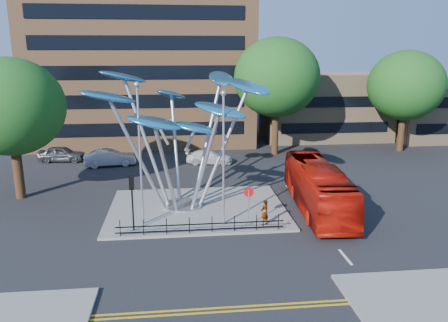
{
  "coord_description": "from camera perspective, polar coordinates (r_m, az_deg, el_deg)",
  "views": [
    {
      "loc": [
        -2.22,
        -22.45,
        10.65
      ],
      "look_at": [
        0.64,
        4.0,
        3.94
      ],
      "focal_mm": 35.0,
      "sensor_mm": 36.0,
      "label": 1
    }
  ],
  "objects": [
    {
      "name": "street_lamp_left",
      "position": [
        26.58,
        -10.97,
        2.41
      ],
      "size": [
        0.36,
        0.36,
        8.8
      ],
      "color": "#9EA0A5",
      "rests_on": "traffic_island"
    },
    {
      "name": "brick_tower",
      "position": [
        54.75,
        -10.66,
        18.49
      ],
      "size": [
        25.0,
        15.0,
        30.0
      ],
      "primitive_type": "cube",
      "color": "#956641",
      "rests_on": "ground"
    },
    {
      "name": "low_building_far",
      "position": [
        60.28,
        26.35,
        5.89
      ],
      "size": [
        12.0,
        8.0,
        7.0
      ],
      "primitive_type": "cube",
      "color": "tan",
      "rests_on": "ground"
    },
    {
      "name": "parked_car_mid",
      "position": [
        42.93,
        -14.68,
        0.41
      ],
      "size": [
        5.01,
        2.45,
        1.58
      ],
      "primitive_type": "imported",
      "rotation": [
        0.0,
        0.0,
        1.74
      ],
      "color": "#B7B9C0",
      "rests_on": "ground"
    },
    {
      "name": "red_bus",
      "position": [
        30.71,
        12.11,
        -3.34
      ],
      "size": [
        3.53,
        11.53,
        3.16
      ],
      "primitive_type": "imported",
      "rotation": [
        0.0,
        0.0,
        -0.08
      ],
      "color": "#AB1207",
      "rests_on": "ground"
    },
    {
      "name": "parked_car_left",
      "position": [
        46.1,
        -20.42,
        0.89
      ],
      "size": [
        4.66,
        2.17,
        1.54
      ],
      "primitive_type": "imported",
      "rotation": [
        0.0,
        0.0,
        1.49
      ],
      "color": "#3F4347",
      "rests_on": "ground"
    },
    {
      "name": "leaf_sculpture",
      "position": [
        29.37,
        -5.86,
        6.7
      ],
      "size": [
        12.72,
        9.54,
        9.51
      ],
      "color": "#9EA0A5",
      "rests_on": "traffic_island"
    },
    {
      "name": "tree_left",
      "position": [
        34.73,
        -26.12,
        6.35
      ],
      "size": [
        7.6,
        7.6,
        10.32
      ],
      "color": "black",
      "rests_on": "ground"
    },
    {
      "name": "pedestrian_railing_front",
      "position": [
        26.2,
        -3.05,
        -8.53
      ],
      "size": [
        10.0,
        0.06,
        1.0
      ],
      "color": "black",
      "rests_on": "traffic_island"
    },
    {
      "name": "double_yellow_near",
      "position": [
        19.72,
        1.35,
        -18.52
      ],
      "size": [
        40.0,
        0.12,
        0.01
      ],
      "primitive_type": "cube",
      "color": "gold",
      "rests_on": "ground"
    },
    {
      "name": "street_lamp_right",
      "position": [
        26.19,
        -0.06,
        1.91
      ],
      "size": [
        0.36,
        0.36,
        8.3
      ],
      "color": "#9EA0A5",
      "rests_on": "traffic_island"
    },
    {
      "name": "tree_far",
      "position": [
        50.74,
        22.67,
        9.09
      ],
      "size": [
        8.0,
        8.0,
        10.81
      ],
      "color": "black",
      "rests_on": "ground"
    },
    {
      "name": "low_building_near",
      "position": [
        55.92,
        13.0,
        6.97
      ],
      "size": [
        15.0,
        8.0,
        8.0
      ],
      "primitive_type": "cube",
      "color": "tan",
      "rests_on": "ground"
    },
    {
      "name": "no_entry_sign_island",
      "position": [
        26.81,
        3.25,
        -5.1
      ],
      "size": [
        0.6,
        0.1,
        2.45
      ],
      "color": "#9EA0A5",
      "rests_on": "traffic_island"
    },
    {
      "name": "tree_right",
      "position": [
        45.68,
        6.9,
        10.78
      ],
      "size": [
        8.8,
        8.8,
        12.11
      ],
      "color": "black",
      "rests_on": "ground"
    },
    {
      "name": "double_yellow_far",
      "position": [
        19.47,
        1.47,
        -19.0
      ],
      "size": [
        40.0,
        0.12,
        0.01
      ],
      "primitive_type": "cube",
      "color": "gold",
      "rests_on": "ground"
    },
    {
      "name": "traffic_light_island",
      "position": [
        26.36,
        -11.95,
        -3.91
      ],
      "size": [
        0.28,
        0.18,
        3.42
      ],
      "color": "black",
      "rests_on": "traffic_island"
    },
    {
      "name": "pedestrian",
      "position": [
        27.27,
        5.32,
        -6.72
      ],
      "size": [
        0.71,
        0.65,
        1.62
      ],
      "primitive_type": "imported",
      "rotation": [
        0.0,
        0.0,
        3.74
      ],
      "color": "gray",
      "rests_on": "traffic_island"
    },
    {
      "name": "parked_car_right",
      "position": [
        42.47,
        -1.93,
        0.54
      ],
      "size": [
        4.7,
        2.42,
        1.3
      ],
      "primitive_type": "imported",
      "rotation": [
        0.0,
        0.0,
        1.44
      ],
      "color": "silver",
      "rests_on": "ground"
    },
    {
      "name": "ground",
      "position": [
        24.94,
        -0.47,
        -11.12
      ],
      "size": [
        120.0,
        120.0,
        0.0
      ],
      "primitive_type": "plane",
      "color": "black",
      "rests_on": "ground"
    },
    {
      "name": "traffic_island",
      "position": [
        30.37,
        -3.5,
        -6.24
      ],
      "size": [
        12.0,
        9.0,
        0.15
      ],
      "primitive_type": "cube",
      "color": "slate",
      "rests_on": "ground"
    }
  ]
}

